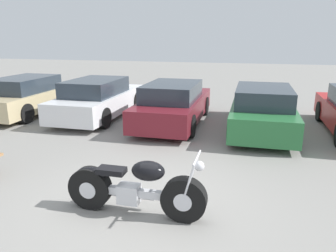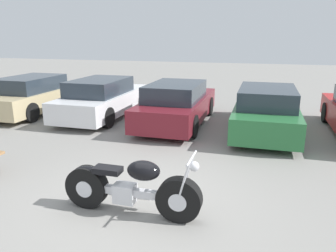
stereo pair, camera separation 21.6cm
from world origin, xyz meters
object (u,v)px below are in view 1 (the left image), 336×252
(parked_car_maroon, at_px, (174,104))
(parked_car_green, at_px, (262,110))
(parked_car_white, at_px, (99,99))
(motorcycle, at_px, (134,188))
(parked_car_champagne, at_px, (29,96))

(parked_car_maroon, bearing_deg, parked_car_green, -2.85)
(parked_car_white, height_order, parked_car_maroon, same)
(motorcycle, height_order, parked_car_maroon, parked_car_maroon)
(motorcycle, bearing_deg, parked_car_maroon, 97.08)
(parked_car_green, bearing_deg, parked_car_white, 175.95)
(parked_car_white, distance_m, parked_car_green, 5.41)
(motorcycle, xyz_separation_m, parked_car_champagne, (-6.08, 5.69, 0.20))
(motorcycle, height_order, parked_car_champagne, parked_car_champagne)
(parked_car_champagne, distance_m, parked_car_white, 2.70)
(motorcycle, height_order, parked_car_white, parked_car_white)
(motorcycle, distance_m, parked_car_green, 5.74)
(parked_car_champagne, xyz_separation_m, parked_car_white, (2.70, 0.06, 0.00))
(parked_car_champagne, xyz_separation_m, parked_car_maroon, (5.40, -0.19, 0.00))
(parked_car_white, xyz_separation_m, parked_car_maroon, (2.70, -0.25, 0.00))
(parked_car_white, bearing_deg, parked_car_maroon, -5.25)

